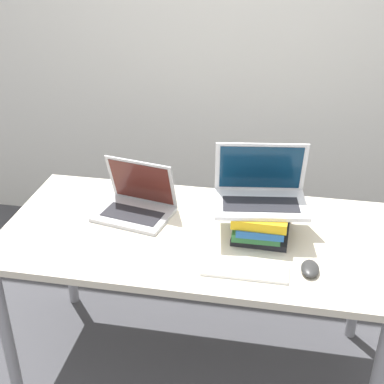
# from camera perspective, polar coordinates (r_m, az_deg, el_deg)

# --- Properties ---
(wall_back) EXTENTS (8.00, 0.05, 2.70)m
(wall_back) POSITION_cam_1_polar(r_m,az_deg,el_deg) (3.09, 4.74, 18.30)
(wall_back) COLOR silver
(wall_back) RESTS_ON ground_plane
(desk) EXTENTS (1.56, 0.77, 0.72)m
(desk) POSITION_cam_1_polar(r_m,az_deg,el_deg) (2.19, 0.41, -5.88)
(desk) COLOR beige
(desk) RESTS_ON ground_plane
(laptop_left) EXTENTS (0.34, 0.29, 0.23)m
(laptop_left) POSITION_cam_1_polar(r_m,az_deg,el_deg) (2.27, -5.95, -1.22)
(laptop_left) COLOR #B2B2B7
(laptop_left) RESTS_ON desk
(book_stack) EXTENTS (0.22, 0.28, 0.12)m
(book_stack) POSITION_cam_1_polar(r_m,az_deg,el_deg) (2.13, 7.33, -2.96)
(book_stack) COLOR black
(book_stack) RESTS_ON desk
(laptop_on_books) EXTENTS (0.39, 0.28, 0.24)m
(laptop_on_books) POSITION_cam_1_polar(r_m,az_deg,el_deg) (2.10, 7.31, 0.01)
(laptop_on_books) COLOR silver
(laptop_on_books) RESTS_ON book_stack
(wireless_keyboard) EXTENTS (0.31, 0.12, 0.01)m
(wireless_keyboard) POSITION_cam_1_polar(r_m,az_deg,el_deg) (1.95, 5.70, -8.15)
(wireless_keyboard) COLOR white
(wireless_keyboard) RESTS_ON desk
(mouse) EXTENTS (0.06, 0.10, 0.03)m
(mouse) POSITION_cam_1_polar(r_m,az_deg,el_deg) (1.97, 12.48, -7.97)
(mouse) COLOR #2D2D2D
(mouse) RESTS_ON desk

